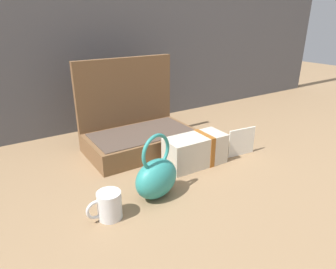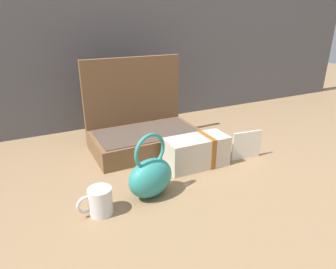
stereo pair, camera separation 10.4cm
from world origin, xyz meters
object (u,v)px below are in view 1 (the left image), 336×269
Objects in this scene: teal_pouch_handbag at (156,177)px; coffee_mug at (109,205)px; info_card_left at (242,142)px; cream_toiletry_bag at (196,150)px; open_suitcase at (137,129)px.

coffee_mug is at bearing -172.79° from teal_pouch_handbag.
teal_pouch_handbag is 0.45m from info_card_left.
open_suitcase is at bearing 114.28° from cream_toiletry_bag.
info_card_left is (0.21, -0.03, -0.00)m from cream_toiletry_bag.
teal_pouch_handbag is 0.26m from cream_toiletry_bag.
teal_pouch_handbag is 0.88× the size of cream_toiletry_bag.
cream_toiletry_bag is at bearing 177.14° from info_card_left.
coffee_mug is at bearing -164.81° from info_card_left.
teal_pouch_handbag is 0.17m from coffee_mug.
open_suitcase is 1.85× the size of cream_toiletry_bag.
open_suitcase is at bearing 71.50° from teal_pouch_handbag.
info_card_left is at bearing -9.58° from cream_toiletry_bag.
info_card_left is at bearing 8.95° from teal_pouch_handbag.
teal_pouch_handbag is at bearing -164.34° from info_card_left.
cream_toiletry_bag is at bearing 23.83° from teal_pouch_handbag.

